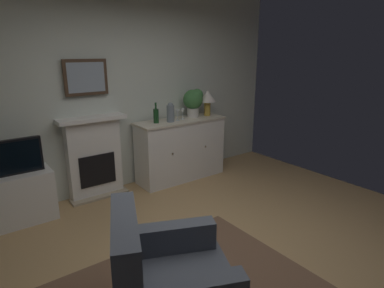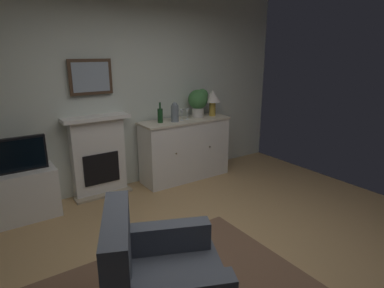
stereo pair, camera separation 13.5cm
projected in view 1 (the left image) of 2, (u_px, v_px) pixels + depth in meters
ground_plane at (225, 261)px, 3.12m from camera, size 5.42×4.48×0.10m
wall_rear at (119, 85)px, 4.40m from camera, size 5.42×0.06×2.93m
fireplace_unit at (94, 157)px, 4.28m from camera, size 0.87×0.30×1.10m
framed_picture at (86, 77)px, 4.02m from camera, size 0.55×0.04×0.45m
sideboard_cabinet at (181, 149)px, 4.90m from camera, size 1.39×0.49×0.93m
table_lamp at (207, 98)px, 4.99m from camera, size 0.26×0.26×0.40m
wine_bottle at (156, 115)px, 4.52m from camera, size 0.08×0.08×0.29m
wine_glass_left at (178, 112)px, 4.68m from camera, size 0.07×0.07×0.16m
wine_glass_center at (183, 111)px, 4.76m from camera, size 0.07×0.07×0.16m
vase_decorative at (170, 112)px, 4.58m from camera, size 0.11×0.11×0.28m
tv_cabinet at (18, 198)px, 3.67m from camera, size 0.75×0.42×0.59m
tv_set at (12, 157)px, 3.51m from camera, size 0.62×0.07×0.40m
potted_plant_small at (194, 100)px, 4.90m from camera, size 0.30×0.30×0.43m
armchair at (168, 284)px, 2.19m from camera, size 1.04×1.02×0.92m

